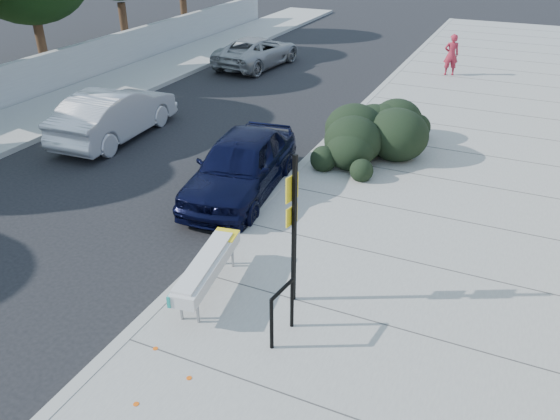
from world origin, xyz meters
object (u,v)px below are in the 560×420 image
Objects in this scene: sedan_navy at (241,165)px; sign_post at (293,222)px; suv_silver at (257,52)px; wagon_silver at (115,114)px; bench at (207,266)px; pedestrian at (451,55)px; bike_rack at (282,308)px.

sign_post is at bearing -57.52° from sedan_navy.
suv_silver is at bearing 107.90° from sedan_navy.
sedan_navy is at bearing 157.66° from wagon_silver.
sign_post is (1.43, 0.40, 1.00)m from bench.
wagon_silver is at bearing 33.07° from pedestrian.
bike_rack is 0.58× the size of pedestrian.
bike_rack is 0.21× the size of wagon_silver.
sign_post is (-0.23, 0.95, 0.96)m from bike_rack.
bike_rack is 0.35× the size of sign_post.
pedestrian is at bearing 76.02° from bench.
sign_post is at bearing 111.51° from bike_rack.
sedan_navy is at bearing 100.88° from bench.
sign_post is 9.64m from wagon_silver.
bike_rack is (1.66, -0.55, 0.05)m from bench.
suv_silver is 8.17m from pedestrian.
sign_post reaches higher than suv_silver.
pedestrian reaches higher than suv_silver.
sign_post reaches higher than sedan_navy.
pedestrian is (8.04, 1.43, 0.32)m from suv_silver.
wagon_silver reaches higher than suv_silver.
sedan_navy reaches higher than bench.
sign_post reaches higher than bike_rack.
pedestrian is at bearing -164.05° from suv_silver.
sign_post is 0.61× the size of sedan_navy.
wagon_silver reaches higher than bike_rack.
pedestrian is (-0.22, 17.16, 0.25)m from bike_rack.
sedan_navy is at bearing 120.53° from suv_silver.
bench is 1.38× the size of pedestrian.
sign_post is 16.85m from suv_silver.
wagon_silver is (-6.60, 5.65, 0.07)m from bench.
bike_rack is 0.21× the size of suv_silver.
bike_rack is at bearing 70.06° from pedestrian.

